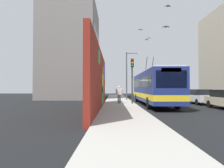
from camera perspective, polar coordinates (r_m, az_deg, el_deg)
The scene contains 10 objects.
ground_plane at distance 18.79m, azimuth 7.31°, elevation -6.50°, with size 80.00×80.00×0.00m, color black.
sidewalk_slab at distance 18.66m, azimuth 2.40°, elevation -6.31°, with size 48.00×3.20×0.15m, color #9E9B93.
graffiti_wall at distance 14.40m, azimuth -4.00°, elevation 1.11°, with size 13.48×0.32×4.62m.
building_far_left at distance 31.92m, azimuth -12.35°, elevation 9.52°, with size 10.75×8.27×15.34m.
city_bus at distance 19.37m, azimuth 12.46°, elevation -0.80°, with size 12.22×2.59×5.14m.
parked_car_white at distance 22.24m, azimuth 25.02°, elevation -3.42°, with size 4.76×1.81×1.58m.
pedestrian_midblock at distance 18.87m, azimuth 2.22°, elevation -2.82°, with size 0.24×0.70×1.77m.
traffic_light at distance 18.65m, azimuth 6.24°, elevation 3.24°, with size 0.49×0.28×4.53m.
street_lamp at distance 25.18m, azimuth 5.01°, elevation 3.67°, with size 0.44×1.90×6.45m.
flying_pigeons at distance 21.52m, azimuth 12.24°, elevation 16.13°, with size 10.20×2.52×3.31m.
Camera 1 is at (-18.57, 2.24, 1.72)m, focal length 29.65 mm.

